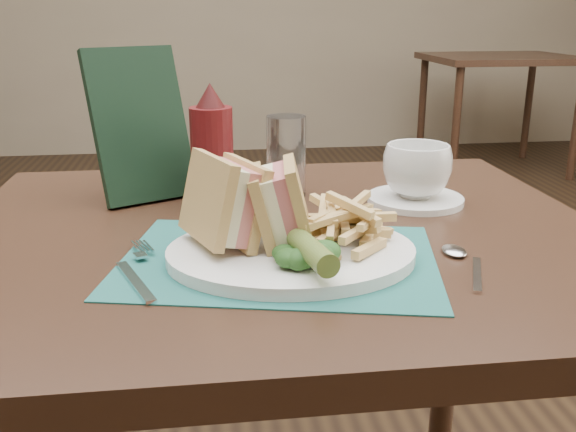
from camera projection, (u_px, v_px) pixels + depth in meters
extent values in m
plane|color=gray|center=(220.00, 150.00, 4.89)|extent=(6.00, 0.00, 6.00)
cube|color=#1C5953|center=(278.00, 260.00, 0.78)|extent=(0.43, 0.35, 0.00)
cylinder|color=#4E6627|center=(309.00, 248.00, 0.71)|extent=(0.05, 0.12, 0.03)
cylinder|color=white|center=(415.00, 199.00, 1.01)|extent=(0.19, 0.19, 0.01)
imported|color=white|center=(417.00, 171.00, 0.99)|extent=(0.14, 0.14, 0.08)
cylinder|color=white|center=(286.00, 157.00, 1.02)|extent=(0.07, 0.07, 0.13)
cube|color=black|center=(140.00, 125.00, 1.00)|extent=(0.17, 0.15, 0.23)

